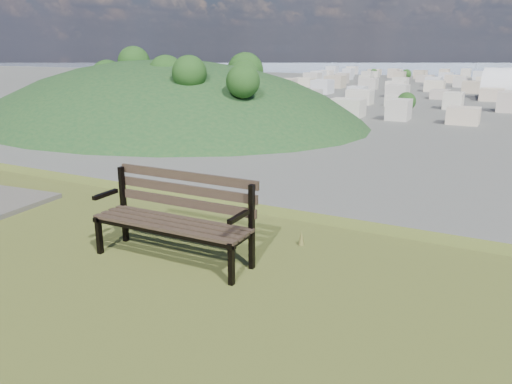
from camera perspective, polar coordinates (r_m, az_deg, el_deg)
The scene contains 4 objects.
park_bench at distance 5.63m, azimuth -9.10°, elevation -2.31°, with size 1.85×0.62×0.96m.
green_wooded_hill at distance 199.57m, azimuth -10.25°, elevation 7.98°, with size 182.88×146.30×91.44m.
city_trees at distance 323.33m, azimuth 22.84°, elevation 10.85°, with size 406.52×387.20×9.98m.
far_hills at distance 1406.51m, azimuth 26.19°, elevation 14.41°, with size 2050.00×340.00×60.00m.
Camera 1 is at (4.57, -2.06, 27.30)m, focal length 35.00 mm.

